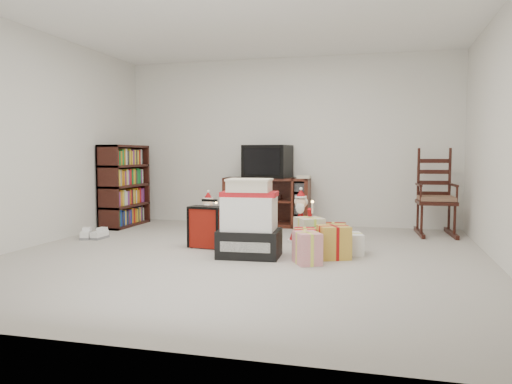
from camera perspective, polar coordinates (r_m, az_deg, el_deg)
room at (r=5.12m, az=-1.66°, el=6.40°), size 5.01×5.01×2.51m
tv_stand at (r=7.39m, az=1.27°, el=-1.13°), size 1.27×0.50×0.72m
bookshelf at (r=7.64m, az=-14.78°, el=0.54°), size 0.33×0.98×1.20m
rocking_chair at (r=7.03m, az=19.83°, el=-1.28°), size 0.53×0.82×1.19m
gift_pile at (r=5.17m, az=-0.75°, el=-3.63°), size 0.66×0.50×0.79m
red_suitcase at (r=5.70m, az=-5.70°, el=-3.99°), size 0.38×0.23×0.55m
stocking at (r=5.44m, az=-1.75°, el=-3.64°), size 0.31×0.20×0.62m
teddy_bear at (r=5.54m, az=0.85°, el=-5.26°), size 0.21×0.19×0.32m
santa_figurine at (r=6.00m, az=5.14°, el=-3.46°), size 0.32×0.30×0.65m
mrs_claus_figurine at (r=6.37m, az=-5.47°, el=-3.21°), size 0.29×0.28×0.59m
sneaker_pair at (r=6.64m, az=-18.15°, el=-4.68°), size 0.34×0.29×0.10m
gift_cluster at (r=5.43m, az=7.82°, el=-5.51°), size 0.81×1.19×0.28m
crt_television at (r=7.37m, az=1.32°, el=3.52°), size 0.71×0.55×0.48m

